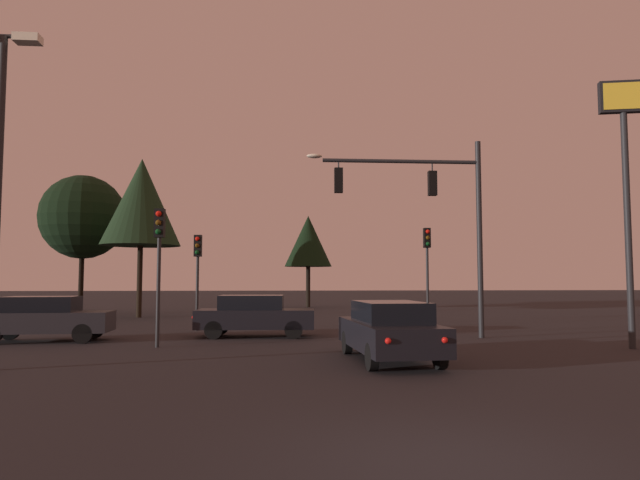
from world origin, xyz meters
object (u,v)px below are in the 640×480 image
car_crossing_right (255,315)px  store_sign_illuminated (625,154)px  traffic_light_corner_right (198,262)px  traffic_light_median (427,257)px  car_nearside_lane (389,330)px  car_crossing_left (45,318)px  tree_left_far (83,217)px  traffic_signal_mast_arm (431,204)px  tree_center_horizon (141,202)px  traffic_light_corner_left (159,249)px  tree_behind_sign (308,241)px

car_crossing_right → store_sign_illuminated: 13.41m
traffic_light_corner_right → store_sign_illuminated: 16.10m
store_sign_illuminated → traffic_light_median: bearing=113.9°
car_nearside_lane → car_crossing_left: size_ratio=1.08×
car_crossing_right → tree_left_far: 19.00m
tree_left_far → traffic_signal_mast_arm: bearing=-41.7°
traffic_light_corner_right → car_crossing_right: 4.23m
traffic_signal_mast_arm → car_crossing_left: (-13.43, -0.10, -4.03)m
traffic_light_median → tree_center_horizon: tree_center_horizon is taller
traffic_light_corner_left → traffic_light_median: 12.78m
traffic_light_median → tree_left_far: size_ratio=0.52×
traffic_signal_mast_arm → traffic_light_corner_left: 9.68m
traffic_light_corner_right → car_crossing_left: size_ratio=0.90×
traffic_light_corner_right → traffic_light_median: 10.22m
tree_center_horizon → traffic_light_corner_left: bearing=-74.8°
tree_behind_sign → car_crossing_left: bearing=-113.6°
traffic_light_corner_right → tree_behind_sign: (5.78, 19.84, 2.27)m
traffic_light_corner_right → car_crossing_right: bearing=-48.5°
car_nearside_lane → tree_left_far: bearing=124.8°
traffic_light_corner_right → tree_behind_sign: bearing=73.8°
traffic_light_corner_right → car_nearside_lane: size_ratio=0.83×
traffic_light_corner_right → tree_center_horizon: (-4.34, 8.58, 3.65)m
traffic_light_corner_right → store_sign_illuminated: (13.99, -7.32, 3.14)m
store_sign_illuminated → tree_center_horizon: (-18.32, 15.90, 0.51)m
store_sign_illuminated → tree_center_horizon: size_ratio=0.92×
tree_behind_sign → car_crossing_right: bearing=-98.3°
store_sign_illuminated → tree_left_far: 29.57m
tree_behind_sign → traffic_light_corner_right: bearing=-106.2°
traffic_signal_mast_arm → tree_center_horizon: 18.12m
traffic_light_median → tree_behind_sign: 19.02m
car_nearside_lane → car_crossing_right: bearing=119.3°
traffic_signal_mast_arm → traffic_light_median: 5.56m
traffic_light_corner_left → traffic_light_corner_right: size_ratio=1.09×
traffic_light_corner_left → traffic_light_corner_right: bearing=86.0°
car_nearside_lane → tree_center_horizon: (-10.47, 17.91, 5.67)m
traffic_light_median → tree_left_far: tree_left_far is taller
traffic_light_corner_left → store_sign_illuminated: 14.76m
car_nearside_lane → car_crossing_right: (-3.67, 6.54, -0.00)m
car_crossing_right → traffic_light_median: bearing=28.9°
traffic_signal_mast_arm → traffic_light_corner_left: traffic_signal_mast_arm is taller
traffic_light_corner_left → car_crossing_left: traffic_light_corner_left is taller
traffic_light_corner_right → tree_center_horizon: tree_center_horizon is taller
traffic_light_corner_left → tree_left_far: bearing=114.8°
traffic_signal_mast_arm → tree_left_far: (-17.44, 15.52, 1.11)m
traffic_light_corner_right → car_nearside_lane: bearing=-56.7°
traffic_light_corner_left → tree_center_horizon: (-3.92, 14.41, 3.42)m
store_sign_illuminated → tree_behind_sign: bearing=106.8°
traffic_signal_mast_arm → car_crossing_right: 7.62m
traffic_light_corner_right → tree_left_far: 14.91m
tree_behind_sign → tree_center_horizon: bearing=-131.9°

